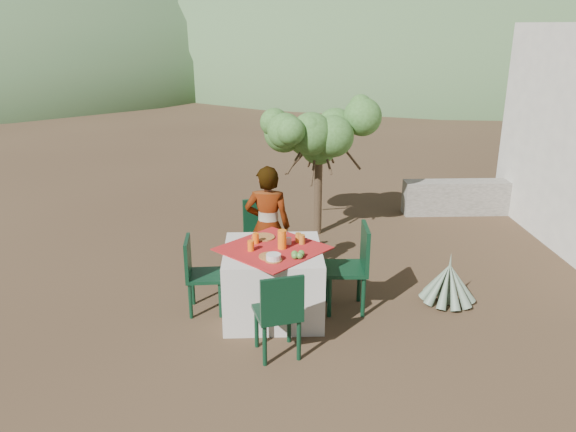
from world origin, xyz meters
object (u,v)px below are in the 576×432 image
(juice_pitcher, at_px, (282,239))
(chair_near, at_px, (279,311))
(chair_right, at_px, (353,264))
(shrub_tree, at_px, (323,140))
(person, at_px, (268,227))
(chair_far, at_px, (262,233))
(agave, at_px, (448,284))
(table, at_px, (273,281))
(chair_left, at_px, (198,271))

(juice_pitcher, bearing_deg, chair_near, -93.47)
(chair_right, relative_size, shrub_tree, 0.54)
(person, xyz_separation_m, juice_pitcher, (0.15, -0.75, 0.13))
(chair_far, xyz_separation_m, chair_near, (0.16, -1.96, -0.03))
(agave, bearing_deg, chair_right, -173.72)
(shrub_tree, relative_size, agave, 2.69)
(table, distance_m, shrub_tree, 2.79)
(juice_pitcher, bearing_deg, agave, 6.15)
(table, relative_size, chair_left, 1.54)
(agave, bearing_deg, chair_far, 156.48)
(chair_far, relative_size, person, 0.64)
(chair_far, bearing_deg, juice_pitcher, -92.71)
(table, xyz_separation_m, chair_left, (-0.80, 0.08, 0.09))
(table, height_order, chair_near, chair_near)
(chair_right, xyz_separation_m, agave, (1.10, 0.12, -0.31))
(chair_left, relative_size, chair_right, 0.88)
(agave, distance_m, juice_pitcher, 1.99)
(chair_far, distance_m, chair_near, 1.96)
(chair_right, distance_m, agave, 1.15)
(shrub_tree, distance_m, juice_pitcher, 2.64)
(table, height_order, chair_left, chair_left)
(chair_far, bearing_deg, table, -97.59)
(chair_right, bearing_deg, chair_far, -134.18)
(chair_far, relative_size, chair_near, 1.07)
(chair_near, distance_m, shrub_tree, 3.54)
(chair_near, distance_m, chair_left, 1.27)
(table, distance_m, chair_right, 0.88)
(chair_near, height_order, chair_left, chair_near)
(chair_near, bearing_deg, juice_pitcher, -107.49)
(chair_far, xyz_separation_m, person, (0.07, -0.36, 0.21))
(table, bearing_deg, chair_far, 96.16)
(chair_left, xyz_separation_m, agave, (2.77, 0.11, -0.25))
(chair_near, bearing_deg, table, -100.91)
(person, height_order, shrub_tree, shrub_tree)
(table, xyz_separation_m, shrub_tree, (0.75, 2.49, 1.02))
(person, bearing_deg, chair_left, 48.46)
(chair_far, distance_m, shrub_tree, 1.86)
(person, distance_m, juice_pitcher, 0.78)
(chair_right, bearing_deg, table, -83.55)
(person, height_order, juice_pitcher, person)
(chair_left, bearing_deg, chair_right, -92.74)
(table, bearing_deg, juice_pitcher, -7.99)
(shrub_tree, bearing_deg, agave, -62.11)
(table, height_order, juice_pitcher, juice_pitcher)
(person, distance_m, agave, 2.15)
(chair_far, xyz_separation_m, juice_pitcher, (0.22, -1.11, 0.35))
(chair_far, relative_size, juice_pitcher, 4.62)
(chair_far, relative_size, chair_left, 1.10)
(agave, bearing_deg, chair_near, -151.38)
(juice_pitcher, bearing_deg, chair_right, 5.96)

